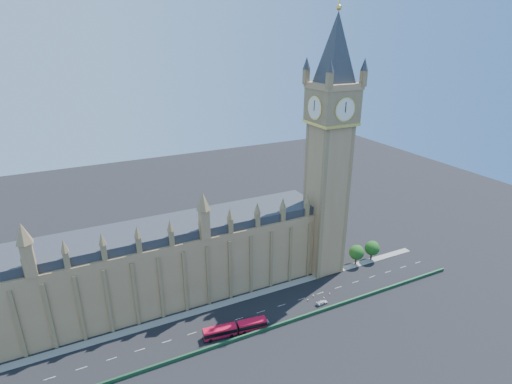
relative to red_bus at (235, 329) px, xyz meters
name	(u,v)px	position (x,y,z in m)	size (l,w,h in m)	color
ground	(250,315)	(7.81, 5.83, -1.80)	(400.00, 400.00, 0.00)	black
palace_westminster	(156,265)	(-17.19, 27.83, 12.07)	(120.00, 20.00, 28.00)	#9E764C
elizabeth_tower	(330,134)	(45.81, 19.82, 52.76)	(20.59, 20.59, 105.00)	#9E764C
bridge_parapet	(262,330)	(7.81, -3.17, -1.20)	(160.00, 0.60, 1.20)	#1E4C2D
kerb_north	(239,299)	(7.81, 15.33, -1.72)	(160.00, 3.00, 0.16)	gray
tree_east_near	(357,252)	(60.03, 15.91, 3.85)	(6.00, 6.00, 8.50)	#382619
tree_east_far	(372,248)	(68.03, 15.91, 3.85)	(6.00, 6.00, 8.50)	#382619
red_bus	(235,329)	(0.00, 0.00, 0.00)	(20.29, 5.45, 3.41)	red
car_grey	(252,319)	(7.33, 2.94, -1.03)	(1.81, 4.49, 1.53)	#44454C
car_silver	(263,322)	(9.81, 0.23, -1.16)	(1.36, 3.91, 1.29)	#B2B5BB
car_white	(322,302)	(32.69, 0.32, -1.16)	(1.78, 4.38, 1.27)	silver
cone_a	(330,294)	(38.31, 3.58, -1.43)	(0.61, 0.61, 0.74)	black
cone_b	(313,296)	(32.42, 5.19, -1.43)	(0.58, 0.58, 0.75)	black
cone_c	(324,298)	(35.00, 2.44, -1.41)	(0.58, 0.58, 0.79)	black
cone_d	(308,300)	(29.27, 3.97, -1.45)	(0.46, 0.46, 0.71)	black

